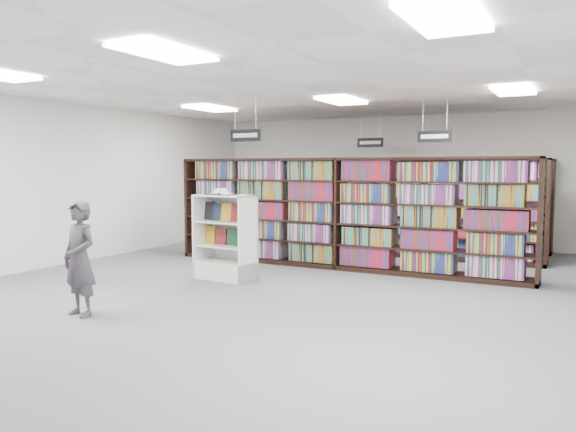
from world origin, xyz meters
The scene contains 18 objects.
floor centered at (0.00, 0.00, 0.00)m, with size 12.00×12.00×0.00m, color #5A5A60.
ceiling centered at (0.00, 0.00, 3.20)m, with size 10.00×12.00×0.10m, color white.
wall_back centered at (0.00, 6.00, 1.60)m, with size 10.00×0.10×3.20m, color silver.
wall_left centered at (-5.00, 0.00, 1.60)m, with size 0.10×12.00×3.20m, color silver.
bookshelf_row_near centered at (0.00, 2.00, 1.05)m, with size 7.00×0.60×2.10m.
bookshelf_row_mid centered at (0.00, 4.00, 1.05)m, with size 7.00×0.60×2.10m.
bookshelf_row_far centered at (0.00, 5.70, 1.05)m, with size 7.00×0.60×2.10m.
aisle_sign_left centered at (-1.50, 1.00, 2.53)m, with size 0.65×0.02×0.80m.
aisle_sign_right centered at (1.50, 3.00, 2.53)m, with size 0.65×0.02×0.80m.
aisle_sign_center centered at (-0.50, 5.00, 2.53)m, with size 0.65×0.02×0.80m.
troffer_front_center centered at (0.00, -3.00, 3.16)m, with size 0.60×1.20×0.04m, color white.
troffer_front_right centered at (3.00, -3.00, 3.16)m, with size 0.60×1.20×0.04m, color white.
troffer_back_left centered at (-3.00, 2.00, 3.16)m, with size 0.60×1.20×0.04m, color white.
troffer_back_center centered at (0.00, 2.00, 3.16)m, with size 0.60×1.20×0.04m, color white.
troffer_back_right centered at (3.00, 2.00, 3.16)m, with size 0.60×1.20×0.04m, color white.
endcap_display centered at (-1.34, 0.11, 0.49)m, with size 1.08×0.61×1.46m.
open_book centered at (-1.41, 0.06, 1.49)m, with size 0.54×0.33×0.12m.
shopper centered at (-1.64, -2.79, 0.75)m, with size 0.55×0.36×1.50m, color #443F48.
Camera 1 is at (4.08, -7.85, 1.93)m, focal length 35.00 mm.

